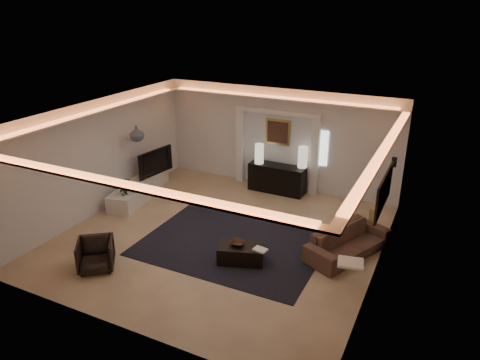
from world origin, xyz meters
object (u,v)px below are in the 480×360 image
at_px(console, 277,179).
at_px(armchair, 96,255).
at_px(sofa, 348,242).
at_px(coffee_table, 241,253).

xyz_separation_m(console, armchair, (-1.85, -5.35, -0.08)).
distance_m(sofa, coffee_table, 2.34).
distance_m(console, sofa, 3.67).
distance_m(console, armchair, 5.66).
height_order(sofa, armchair, armchair).
bearing_deg(sofa, armchair, 146.51).
bearing_deg(coffee_table, sofa, 15.10).
relative_size(sofa, coffee_table, 2.16).
xyz_separation_m(console, sofa, (2.66, -2.53, -0.10)).
bearing_deg(console, sofa, -42.39).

